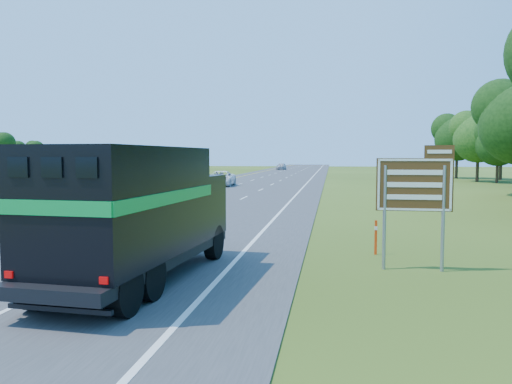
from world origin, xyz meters
TOP-DOWN VIEW (x-y plane):
  - road at (0.00, 50.00)m, footprint 15.00×260.00m
  - lane_markings at (0.00, 50.00)m, footprint 11.15×260.00m
  - horse_truck at (3.58, 3.95)m, footprint 2.90×7.69m
  - white_suv at (-3.17, 43.34)m, footprint 2.89×5.74m
  - far_car at (-3.19, 107.19)m, footprint 2.14×4.76m
  - exit_sign at (10.60, 6.41)m, footprint 2.04×0.14m
  - delineator at (9.74, 8.51)m, footprint 0.09×0.05m

SIDE VIEW (x-z plane):
  - road at x=0.00m, z-range 0.00..0.04m
  - lane_markings at x=0.00m, z-range 0.04..0.05m
  - delineator at x=9.74m, z-range 0.04..1.15m
  - white_suv at x=-3.17m, z-range 0.04..1.60m
  - far_car at x=-3.19m, z-range 0.04..1.63m
  - horse_truck at x=3.58m, z-range 0.16..3.49m
  - exit_sign at x=10.60m, z-range 0.52..3.97m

